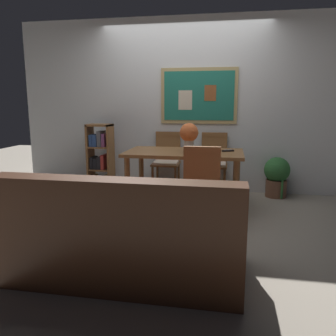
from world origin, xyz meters
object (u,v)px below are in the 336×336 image
(dining_chair_far_right, at_px, (214,158))
(flower_vase, at_px, (189,135))
(dining_table, at_px, (184,159))
(dining_chair_far_left, at_px, (167,157))
(potted_ivy, at_px, (277,176))
(bookshelf, at_px, (100,159))
(leather_couch, at_px, (125,238))
(tv_remote, at_px, (228,151))
(dining_chair_near_right, at_px, (202,180))

(dining_chair_far_right, distance_m, flower_vase, 0.94)
(dining_table, height_order, dining_chair_far_left, dining_chair_far_left)
(dining_table, bearing_deg, potted_ivy, 29.69)
(dining_chair_far_right, xyz_separation_m, bookshelf, (-1.72, -0.18, -0.04))
(dining_chair_far_right, distance_m, leather_couch, 2.72)
(bookshelf, relative_size, flower_vase, 2.85)
(bookshelf, distance_m, tv_remote, 2.00)
(tv_remote, bearing_deg, potted_ivy, 41.96)
(dining_chair_near_right, distance_m, tv_remote, 0.89)
(potted_ivy, height_order, flower_vase, flower_vase)
(bookshelf, relative_size, tv_remote, 6.52)
(dining_chair_near_right, xyz_separation_m, leather_couch, (-0.50, -1.17, -0.22))
(dining_chair_far_right, height_order, dining_chair_near_right, same)
(dining_chair_far_right, relative_size, tv_remote, 5.73)
(leather_couch, height_order, flower_vase, flower_vase)
(dining_chair_near_right, height_order, dining_chair_far_left, same)
(dining_chair_far_right, xyz_separation_m, dining_chair_near_right, (-0.05, -1.49, 0.00))
(dining_chair_near_right, xyz_separation_m, dining_chair_far_left, (-0.66, 1.49, 0.00))
(bookshelf, bearing_deg, potted_ivy, 3.18)
(dining_table, xyz_separation_m, flower_vase, (0.06, -0.04, 0.32))
(leather_couch, relative_size, flower_vase, 4.96)
(dining_chair_far_right, bearing_deg, dining_table, -114.69)
(dining_table, distance_m, dining_chair_far_right, 0.83)
(dining_chair_far_right, relative_size, potted_ivy, 1.57)
(dining_chair_far_right, distance_m, dining_chair_far_left, 0.71)
(dining_chair_far_right, distance_m, potted_ivy, 0.94)
(dining_table, bearing_deg, dining_chair_near_right, -68.28)
(dining_chair_far_left, xyz_separation_m, leather_couch, (0.16, -2.66, -0.22))
(leather_couch, height_order, potted_ivy, leather_couch)
(dining_chair_far_left, height_order, bookshelf, bookshelf)
(tv_remote, bearing_deg, leather_couch, -110.82)
(bookshelf, distance_m, potted_ivy, 2.64)
(dining_chair_near_right, relative_size, leather_couch, 0.51)
(potted_ivy, bearing_deg, dining_chair_far_left, 178.71)
(bookshelf, xyz_separation_m, potted_ivy, (2.63, 0.15, -0.19))
(dining_table, distance_m, leather_couch, 1.94)
(flower_vase, relative_size, tv_remote, 2.29)
(dining_chair_far_left, xyz_separation_m, flower_vase, (0.43, -0.79, 0.42))
(dining_chair_far_right, xyz_separation_m, potted_ivy, (0.91, -0.03, -0.23))
(dining_table, xyz_separation_m, dining_chair_far_left, (-0.37, 0.75, -0.10))
(dining_chair_far_left, distance_m, leather_couch, 2.67)
(leather_couch, distance_m, flower_vase, 1.99)
(leather_couch, height_order, tv_remote, leather_couch)
(dining_chair_near_right, bearing_deg, tv_remote, 72.74)
(dining_chair_far_left, distance_m, tv_remote, 1.15)
(bookshelf, xyz_separation_m, flower_vase, (1.44, -0.61, 0.46))
(dining_chair_near_right, xyz_separation_m, tv_remote, (0.26, 0.82, 0.21))
(dining_table, relative_size, flower_vase, 4.10)
(potted_ivy, relative_size, tv_remote, 3.66)
(dining_table, distance_m, dining_chair_near_right, 0.80)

